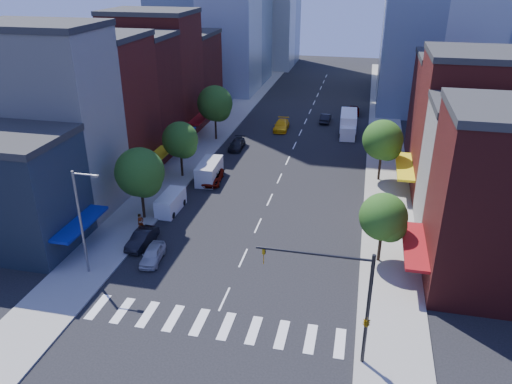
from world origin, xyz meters
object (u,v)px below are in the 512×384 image
(traffic_car_far, at_px, (353,110))
(box_truck, at_px, (348,124))
(parked_car_second, at_px, (142,238))
(pedestrian_far, at_px, (159,205))
(parked_car_front, at_px, (153,254))
(pedestrian_near, at_px, (141,223))
(cargo_van_far, at_px, (209,172))
(taxi, at_px, (281,125))
(parked_car_third, at_px, (212,177))
(parked_car_rear, at_px, (237,144))
(cargo_van_near, at_px, (170,203))
(traffic_car_oncoming, at_px, (326,118))

(traffic_car_far, bearing_deg, box_truck, 86.83)
(parked_car_second, distance_m, pedestrian_far, 6.39)
(parked_car_front, bearing_deg, pedestrian_near, 118.95)
(pedestrian_far, bearing_deg, box_truck, 172.80)
(parked_car_front, height_order, cargo_van_far, cargo_van_far)
(parked_car_front, bearing_deg, taxi, 77.27)
(parked_car_third, bearing_deg, pedestrian_near, -110.29)
(cargo_van_far, bearing_deg, traffic_car_far, 61.61)
(parked_car_second, distance_m, pedestrian_near, 2.28)
(parked_car_rear, bearing_deg, traffic_car_far, 52.27)
(parked_car_second, height_order, cargo_van_far, cargo_van_far)
(parked_car_third, relative_size, cargo_van_near, 1.05)
(parked_car_third, relative_size, traffic_car_far, 0.98)
(traffic_car_far, bearing_deg, parked_car_third, 64.08)
(parked_car_third, bearing_deg, traffic_car_far, 57.90)
(parked_car_second, height_order, traffic_car_far, traffic_car_far)
(taxi, bearing_deg, parked_car_front, -98.43)
(parked_car_second, distance_m, parked_car_rear, 26.93)
(cargo_van_far, xyz_separation_m, pedestrian_near, (-2.50, -13.49, -0.04))
(box_truck, xyz_separation_m, pedestrian_far, (-17.48, -30.51, -0.56))
(parked_car_rear, height_order, box_truck, box_truck)
(traffic_car_oncoming, distance_m, box_truck, 6.57)
(parked_car_front, bearing_deg, parked_car_second, 125.45)
(traffic_car_far, bearing_deg, pedestrian_far, 65.30)
(cargo_van_near, xyz_separation_m, pedestrian_near, (-1.00, -4.95, 0.15))
(parked_car_front, xyz_separation_m, cargo_van_near, (-2.00, 9.21, 0.29))
(parked_car_third, distance_m, pedestrian_far, 9.30)
(pedestrian_near, bearing_deg, parked_car_rear, 20.50)
(parked_car_rear, distance_m, box_truck, 17.66)
(parked_car_front, bearing_deg, pedestrian_far, 103.13)
(parked_car_front, height_order, taxi, taxi)
(parked_car_front, relative_size, cargo_van_near, 0.85)
(cargo_van_far, bearing_deg, box_truck, 52.23)
(cargo_van_far, xyz_separation_m, traffic_car_far, (15.35, 31.85, -0.31))
(cargo_van_near, xyz_separation_m, cargo_van_far, (1.50, 8.53, 0.19))
(parked_car_front, relative_size, pedestrian_near, 2.04)
(parked_car_third, distance_m, box_truck, 26.12)
(parked_car_second, relative_size, traffic_car_far, 0.86)
(pedestrian_far, bearing_deg, parked_car_second, 31.63)
(taxi, relative_size, pedestrian_far, 3.24)
(cargo_van_near, xyz_separation_m, traffic_car_oncoming, (12.67, 35.14, -0.24))
(parked_car_rear, distance_m, cargo_van_far, 11.39)
(cargo_van_near, distance_m, pedestrian_far, 1.20)
(parked_car_front, relative_size, parked_car_second, 0.92)
(parked_car_second, bearing_deg, cargo_van_far, 88.60)
(parked_car_second, xyz_separation_m, traffic_car_far, (16.84, 47.35, 0.14))
(traffic_car_oncoming, relative_size, pedestrian_far, 2.74)
(box_truck, bearing_deg, parked_car_rear, -147.85)
(traffic_car_far, distance_m, pedestrian_far, 44.75)
(parked_car_second, height_order, pedestrian_near, pedestrian_near)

